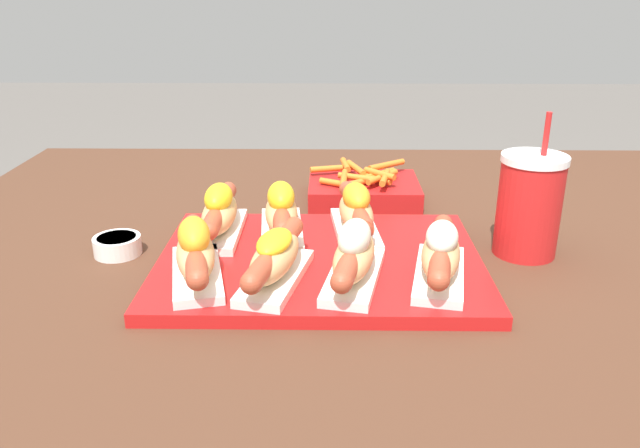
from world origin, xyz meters
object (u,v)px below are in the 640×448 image
Objects in this scene: hot_dog_1 at (275,258)px; drink_cup at (529,205)px; fries_basket at (364,189)px; hot_dog_3 at (441,254)px; hot_dog_6 at (354,212)px; hot_dog_4 at (220,213)px; hot_dog_5 at (281,212)px; hot_dog_2 at (354,255)px; sauce_bowl at (117,244)px; hot_dog_0 at (195,253)px; serving_tray at (320,262)px.

drink_cup reaches higher than hot_dog_1.
drink_cup reaches higher than fries_basket.
drink_cup is at bearing 40.20° from hot_dog_3.
hot_dog_1 is 0.38m from drink_cup.
hot_dog_6 is at bearing 124.61° from hot_dog_3.
hot_dog_1 is 1.01× the size of fries_basket.
hot_dog_4 is 0.45m from drink_cup.
drink_cup is (0.14, 0.12, 0.02)m from hot_dog_3.
hot_dog_5 reaches higher than fries_basket.
hot_dog_5 is 0.11m from hot_dog_6.
hot_dog_3 is 0.37m from fries_basket.
hot_dog_2 is 2.93× the size of sauce_bowl.
hot_dog_3 is 0.99× the size of hot_dog_5.
hot_dog_0 reaches higher than hot_dog_1.
hot_dog_0 is at bearing -143.25° from hot_dog_6.
hot_dog_4 is 1.03× the size of fries_basket.
hot_dog_2 is 0.16m from hot_dog_6.
serving_tray is at bearing -54.17° from hot_dog_5.
hot_dog_1 is at bearing -26.74° from sauce_bowl.
hot_dog_5 is (-0.06, 0.08, 0.04)m from serving_tray.
hot_dog_5 is 0.36m from drink_cup.
hot_dog_0 is 0.10m from hot_dog_1.
serving_tray is 2.22× the size of hot_dog_3.
fries_basket is (-0.22, 0.24, -0.05)m from drink_cup.
fries_basket is at bearing 102.38° from hot_dog_3.
hot_dog_2 reaches higher than serving_tray.
drink_cup is at bearing 20.71° from hot_dog_1.
hot_dog_4 is at bearing 154.77° from hot_dog_3.
fries_basket is (0.22, 0.21, -0.03)m from hot_dog_4.
hot_dog_0 is at bearing -122.66° from fries_basket.
hot_dog_6 is 0.25m from drink_cup.
serving_tray is at bearing 54.90° from hot_dog_1.
hot_dog_3 is 0.99× the size of hot_dog_6.
sauce_bowl is at bearing -171.04° from hot_dog_5.
serving_tray is 2.18× the size of hot_dog_4.
hot_dog_3 is at bearing -55.39° from hot_dog_6.
drink_cup is (0.25, -0.03, 0.02)m from hot_dog_6.
drink_cup is at bearing -4.08° from hot_dog_5.
hot_dog_4 is at bearing -177.88° from hot_dog_6.
hot_dog_6 is (-0.10, 0.15, 0.00)m from hot_dog_3.
hot_dog_6 is at bearing 87.89° from hot_dog_2.
hot_dog_0 is (-0.16, -0.07, 0.04)m from serving_tray.
drink_cup is (0.36, -0.03, 0.02)m from hot_dog_5.
fries_basket is at bearing 133.45° from drink_cup.
hot_dog_4 reaches higher than hot_dog_1.
hot_dog_2 reaches higher than hot_dog_4.
fries_basket is (0.13, 0.37, -0.03)m from hot_dog_1.
hot_dog_3 is 2.93× the size of sauce_bowl.
hot_dog_0 reaches higher than fries_basket.
hot_dog_0 reaches higher than hot_dog_4.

